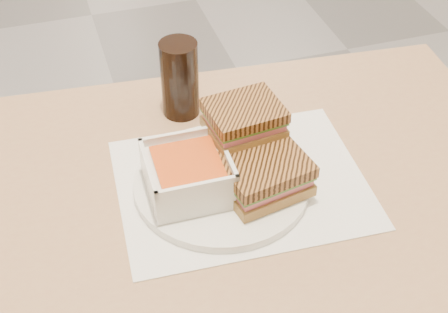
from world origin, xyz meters
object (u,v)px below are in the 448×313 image
object	(u,v)px
plate	(222,183)
soup_bowl	(188,175)
main_table	(171,256)
cola_glass	(180,79)
panini_lower	(264,174)

from	to	relation	value
plate	soup_bowl	distance (m)	0.07
main_table	cola_glass	bearing A→B (deg)	70.00
cola_glass	main_table	bearing A→B (deg)	-110.00
main_table	plate	size ratio (longest dim) A/B	4.55
plate	main_table	bearing A→B (deg)	-168.59
plate	cola_glass	bearing A→B (deg)	92.91
soup_bowl	cola_glass	world-z (taller)	cola_glass
panini_lower	main_table	bearing A→B (deg)	173.11
panini_lower	cola_glass	bearing A→B (deg)	105.04
soup_bowl	panini_lower	size ratio (longest dim) A/B	0.89
main_table	panini_lower	world-z (taller)	panini_lower
plate	panini_lower	xyz separation A→B (m)	(0.06, -0.04, 0.04)
panini_lower	cola_glass	distance (m)	0.26
panini_lower	cola_glass	xyz separation A→B (m)	(-0.07, 0.25, 0.03)
main_table	soup_bowl	size ratio (longest dim) A/B	9.95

